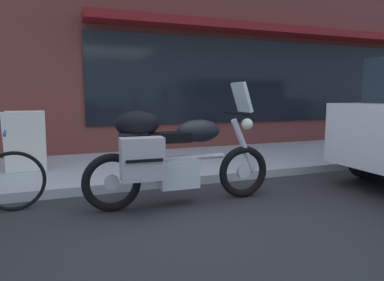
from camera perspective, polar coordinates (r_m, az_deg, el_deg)
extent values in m
plane|color=#292929|center=(3.54, 2.77, -13.04)|extent=(80.00, 80.00, 0.00)
cube|color=black|center=(10.29, 27.74, 8.36)|extent=(14.48, 0.06, 1.80)
cube|color=maroon|center=(10.24, 29.07, 14.48)|extent=(14.48, 0.60, 0.16)
torus|color=black|center=(4.25, 8.48, -5.13)|extent=(0.63, 0.11, 0.63)
cylinder|color=silver|center=(4.25, 8.48, -5.13)|extent=(0.16, 0.06, 0.16)
torus|color=black|center=(3.80, -13.11, -6.78)|extent=(0.63, 0.11, 0.63)
cylinder|color=silver|center=(3.80, -13.11, -6.78)|extent=(0.16, 0.06, 0.16)
cube|color=silver|center=(3.93, -2.38, -5.36)|extent=(0.45, 0.31, 0.32)
cylinder|color=silver|center=(3.91, -1.70, -2.88)|extent=(1.02, 0.09, 0.06)
ellipsoid|color=black|center=(3.93, 1.06, 1.60)|extent=(0.53, 0.29, 0.26)
cube|color=black|center=(3.81, -4.86, 0.48)|extent=(0.61, 0.26, 0.11)
cube|color=black|center=(3.75, -9.74, -0.03)|extent=(0.29, 0.23, 0.18)
cylinder|color=silver|center=(4.20, 8.56, -0.87)|extent=(0.35, 0.08, 0.67)
cylinder|color=black|center=(4.10, 7.18, 4.58)|extent=(0.05, 0.62, 0.04)
cube|color=silver|center=(4.13, 8.22, 7.08)|extent=(0.16, 0.32, 0.35)
sphere|color=#EAEACC|center=(4.19, 9.11, 2.68)|extent=(0.14, 0.14, 0.14)
cube|color=#A5A5A5|center=(3.55, -8.24, -3.04)|extent=(0.45, 0.21, 0.44)
cube|color=black|center=(3.44, -7.83, -3.35)|extent=(0.37, 0.03, 0.03)
ellipsoid|color=black|center=(3.74, -9.05, 2.74)|extent=(0.49, 0.33, 0.28)
torus|color=black|center=(4.17, -27.42, -6.01)|extent=(0.65, 0.12, 0.65)
cylinder|color=#1E5999|center=(4.09, -28.55, 1.06)|extent=(0.08, 0.48, 0.03)
cylinder|color=black|center=(5.75, 27.33, -2.45)|extent=(0.67, 0.24, 0.66)
cube|color=silver|center=(5.48, -25.95, -0.31)|extent=(0.55, 0.19, 0.89)
cube|color=silver|center=(5.70, -25.77, -0.03)|extent=(0.55, 0.19, 0.89)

